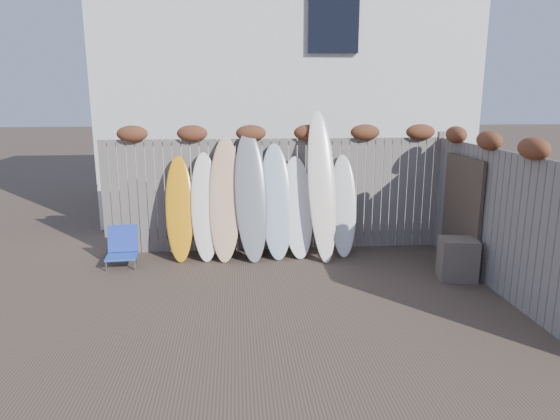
{
  "coord_description": "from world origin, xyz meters",
  "views": [
    {
      "loc": [
        -0.66,
        -6.29,
        2.74
      ],
      "look_at": [
        0.0,
        1.2,
        1.0
      ],
      "focal_mm": 32.0,
      "sensor_mm": 36.0,
      "label": 1
    }
  ],
  "objects": [
    {
      "name": "surfboard_1",
      "position": [
        -1.2,
        2.0,
        0.9
      ],
      "size": [
        0.51,
        0.67,
        1.8
      ],
      "primitive_type": "ellipsoid",
      "rotation": [
        -0.31,
        0.0,
        0.07
      ],
      "color": "white",
      "rests_on": "ground"
    },
    {
      "name": "surfboard_4",
      "position": [
        0.01,
        2.01,
        0.97
      ],
      "size": [
        0.58,
        0.72,
        1.93
      ],
      "primitive_type": "ellipsoid",
      "rotation": [
        -0.31,
        0.0,
        0.06
      ],
      "color": "#A1B5CA",
      "rests_on": "ground"
    },
    {
      "name": "beach_chair",
      "position": [
        -2.55,
        1.73,
        0.3
      ],
      "size": [
        0.52,
        0.55,
        0.64
      ],
      "color": "blue",
      "rests_on": "ground"
    },
    {
      "name": "right_fence",
      "position": [
        2.99,
        0.25,
        1.14
      ],
      "size": [
        0.28,
        4.4,
        2.24
      ],
      "color": "slate",
      "rests_on": "ground"
    },
    {
      "name": "surfboard_5",
      "position": [
        0.38,
        2.0,
        0.86
      ],
      "size": [
        0.58,
        0.66,
        1.71
      ],
      "primitive_type": "ellipsoid",
      "rotation": [
        -0.31,
        0.0,
        0.08
      ],
      "color": "white",
      "rests_on": "ground"
    },
    {
      "name": "surfboard_0",
      "position": [
        -1.63,
        2.01,
        0.87
      ],
      "size": [
        0.5,
        0.65,
        1.74
      ],
      "primitive_type": "ellipsoid",
      "rotation": [
        -0.31,
        0.0,
        0.06
      ],
      "color": "orange",
      "rests_on": "ground"
    },
    {
      "name": "surfboard_3",
      "position": [
        -0.42,
        1.95,
        1.08
      ],
      "size": [
        0.62,
        0.81,
        2.16
      ],
      "primitive_type": "ellipsoid",
      "rotation": [
        -0.31,
        0.0,
        0.1
      ],
      "color": "slate",
      "rests_on": "ground"
    },
    {
      "name": "surfboard_6",
      "position": [
        0.77,
        1.89,
        1.25
      ],
      "size": [
        0.54,
        0.91,
        2.49
      ],
      "primitive_type": "ellipsoid",
      "rotation": [
        -0.31,
        0.0,
        0.09
      ],
      "color": "#F4E2CE",
      "rests_on": "ground"
    },
    {
      "name": "ground",
      "position": [
        0.0,
        0.0,
        0.0
      ],
      "size": [
        80.0,
        80.0,
        0.0
      ],
      "primitive_type": "plane",
      "color": "#493A2D"
    },
    {
      "name": "surfboard_2",
      "position": [
        -0.86,
        1.98,
        1.03
      ],
      "size": [
        0.59,
        0.77,
        2.06
      ],
      "primitive_type": "ellipsoid",
      "rotation": [
        -0.31,
        0.0,
        -0.08
      ],
      "color": "#EFBE82",
      "rests_on": "ground"
    },
    {
      "name": "back_fence",
      "position": [
        0.06,
        2.39,
        1.18
      ],
      "size": [
        6.05,
        0.28,
        2.24
      ],
      "color": "slate",
      "rests_on": "ground"
    },
    {
      "name": "house",
      "position": [
        0.5,
        6.5,
        3.2
      ],
      "size": [
        8.5,
        5.5,
        6.33
      ],
      "color": "silver",
      "rests_on": "ground"
    },
    {
      "name": "surfboard_7",
      "position": [
        1.18,
        2.03,
        0.87
      ],
      "size": [
        0.5,
        0.65,
        1.73
      ],
      "primitive_type": "ellipsoid",
      "rotation": [
        -0.31,
        0.0,
        -0.08
      ],
      "color": "silver",
      "rests_on": "ground"
    },
    {
      "name": "wooden_crate",
      "position": [
        2.65,
        0.63,
        0.31
      ],
      "size": [
        0.61,
        0.54,
        0.63
      ],
      "primitive_type": "cube",
      "rotation": [
        0.0,
        0.0,
        -0.18
      ],
      "color": "#453D34",
      "rests_on": "ground"
    },
    {
      "name": "lattice_panel",
      "position": [
        2.92,
        1.19,
        0.9
      ],
      "size": [
        0.09,
        1.2,
        1.8
      ],
      "primitive_type": "cube",
      "rotation": [
        0.0,
        0.0,
        0.03
      ],
      "color": "#403827",
      "rests_on": "ground"
    }
  ]
}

